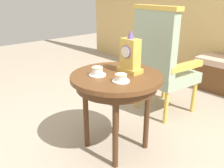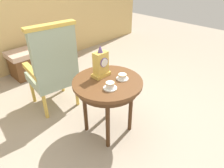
% 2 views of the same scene
% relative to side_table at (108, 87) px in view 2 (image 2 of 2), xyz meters
% --- Properties ---
extents(ground_plane, '(10.00, 10.00, 0.00)m').
position_rel_side_table_xyz_m(ground_plane, '(0.07, -0.02, -0.58)').
color(ground_plane, tan).
extents(side_table, '(0.72, 0.72, 0.66)m').
position_rel_side_table_xyz_m(side_table, '(0.00, 0.00, 0.00)').
color(side_table, brown).
rests_on(side_table, ground).
extents(teacup_left, '(0.13, 0.13, 0.07)m').
position_rel_side_table_xyz_m(teacup_left, '(-0.08, -0.12, 0.11)').
color(teacup_left, white).
rests_on(teacup_left, side_table).
extents(teacup_right, '(0.13, 0.13, 0.06)m').
position_rel_side_table_xyz_m(teacup_right, '(0.13, -0.08, 0.10)').
color(teacup_right, white).
rests_on(teacup_right, side_table).
extents(mantel_clock, '(0.19, 0.11, 0.34)m').
position_rel_side_table_xyz_m(mantel_clock, '(0.03, 0.12, 0.21)').
color(mantel_clock, gold).
rests_on(mantel_clock, side_table).
extents(armchair, '(0.61, 0.60, 1.14)m').
position_rel_side_table_xyz_m(armchair, '(-0.15, 0.79, 0.01)').
color(armchair, '#9EB299').
rests_on(armchair, ground).
extents(window_bench, '(1.18, 0.40, 0.44)m').
position_rel_side_table_xyz_m(window_bench, '(0.31, 1.93, -0.36)').
color(window_bench, '#CCA893').
rests_on(window_bench, ground).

